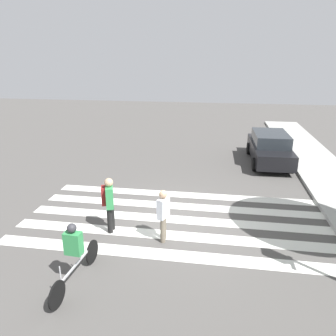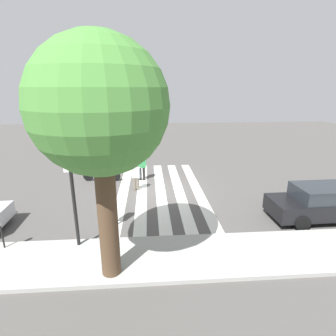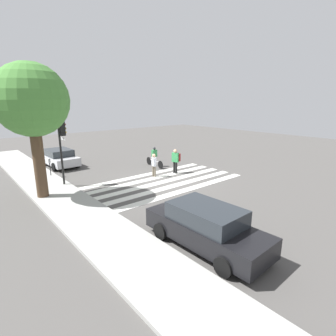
{
  "view_description": "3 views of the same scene",
  "coord_description": "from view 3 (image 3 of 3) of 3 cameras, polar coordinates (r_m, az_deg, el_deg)",
  "views": [
    {
      "loc": [
        9.76,
        1.31,
        5.16
      ],
      "look_at": [
        -1.1,
        -0.42,
        1.43
      ],
      "focal_mm": 35.0,
      "sensor_mm": 36.0,
      "label": 1
    },
    {
      "loc": [
        0.61,
        13.87,
        5.6
      ],
      "look_at": [
        -0.45,
        -0.23,
        1.27
      ],
      "focal_mm": 28.0,
      "sensor_mm": 36.0,
      "label": 2
    },
    {
      "loc": [
        -12.58,
        10.38,
        5.11
      ],
      "look_at": [
        -0.47,
        0.12,
        1.02
      ],
      "focal_mm": 28.0,
      "sensor_mm": 36.0,
      "label": 3
    }
  ],
  "objects": [
    {
      "name": "ground_plane",
      "position": [
        17.09,
        -0.7,
        -2.94
      ],
      "size": [
        60.0,
        60.0,
        0.0
      ],
      "primitive_type": "plane",
      "color": "#4C4947"
    },
    {
      "name": "sidewalk_curb",
      "position": [
        14.17,
        -20.75,
        -7.36
      ],
      "size": [
        36.0,
        2.5,
        0.14
      ],
      "color": "#9E9E99",
      "rests_on": "ground_plane"
    },
    {
      "name": "crosswalk_stripes",
      "position": [
        17.09,
        -0.7,
        -2.92
      ],
      "size": [
        4.74,
        10.0,
        0.01
      ],
      "color": "silver",
      "rests_on": "ground_plane"
    },
    {
      "name": "traffic_light",
      "position": [
        16.78,
        -22.08,
        5.84
      ],
      "size": [
        0.6,
        0.5,
        4.14
      ],
      "color": "black",
      "rests_on": "ground_plane"
    },
    {
      "name": "parking_meter",
      "position": [
        19.53,
        -24.38,
        0.96
      ],
      "size": [
        0.15,
        0.15,
        1.32
      ],
      "color": "black",
      "rests_on": "ground_plane"
    },
    {
      "name": "street_tree",
      "position": [
        14.83,
        -27.59,
        12.69
      ],
      "size": [
        3.61,
        3.61,
        6.95
      ],
      "color": "#4C3826",
      "rests_on": "ground_plane"
    },
    {
      "name": "pedestrian_child_with_backpack",
      "position": [
        17.98,
        -3.08,
        0.92
      ],
      "size": [
        0.49,
        0.34,
        1.6
      ],
      "rotation": [
        0.0,
        0.0,
        -0.34
      ],
      "color": "#6B6051",
      "rests_on": "ground_plane"
    },
    {
      "name": "pedestrian_adult_blue_shirt",
      "position": [
        18.8,
        1.71,
        1.92
      ],
      "size": [
        0.53,
        0.51,
        1.76
      ],
      "rotation": [
        0.0,
        0.0,
        0.33
      ],
      "color": "black",
      "rests_on": "ground_plane"
    },
    {
      "name": "cyclist_mid_street",
      "position": [
        20.73,
        -2.99,
        2.62
      ],
      "size": [
        2.32,
        0.42,
        1.59
      ],
      "rotation": [
        0.0,
        0.0,
        -0.08
      ],
      "color": "black",
      "rests_on": "ground_plane"
    },
    {
      "name": "car_parked_dark_suv",
      "position": [
        9.59,
        8.21,
        -12.48
      ],
      "size": [
        4.73,
        2.01,
        1.56
      ],
      "rotation": [
        0.0,
        0.0,
        0.02
      ],
      "color": "black",
      "rests_on": "ground_plane"
    },
    {
      "name": "car_parked_far_curb",
      "position": [
        22.55,
        -22.57,
        2.11
      ],
      "size": [
        4.08,
        2.1,
        1.39
      ],
      "rotation": [
        0.0,
        0.0,
        0.04
      ],
      "color": "#B7B7BC",
      "rests_on": "ground_plane"
    }
  ]
}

